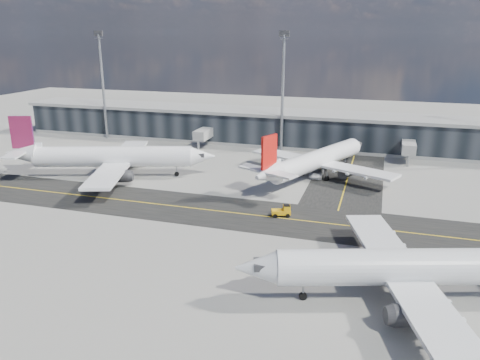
{
  "coord_description": "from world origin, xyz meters",
  "views": [
    {
      "loc": [
        23.71,
        -64.54,
        28.51
      ],
      "look_at": [
        1.93,
        6.4,
        5.0
      ],
      "focal_mm": 35.0,
      "sensor_mm": 36.0,
      "label": 1
    }
  ],
  "objects_px": {
    "airliner_redtail": "(316,160)",
    "airliner_near": "(419,267)",
    "airliner_af": "(111,157)",
    "service_van": "(316,173)",
    "baggage_tug": "(283,211)"
  },
  "relations": [
    {
      "from": "airliner_near",
      "to": "service_van",
      "type": "distance_m",
      "value": 46.56
    },
    {
      "from": "airliner_redtail",
      "to": "airliner_near",
      "type": "distance_m",
      "value": 45.92
    },
    {
      "from": "airliner_af",
      "to": "airliner_near",
      "type": "bearing_deg",
      "value": 44.05
    },
    {
      "from": "airliner_af",
      "to": "service_van",
      "type": "bearing_deg",
      "value": 88.88
    },
    {
      "from": "baggage_tug",
      "to": "airliner_af",
      "type": "bearing_deg",
      "value": -125.15
    },
    {
      "from": "airliner_af",
      "to": "airliner_redtail",
      "type": "distance_m",
      "value": 42.02
    },
    {
      "from": "airliner_af",
      "to": "service_van",
      "type": "relative_size",
      "value": 7.32
    },
    {
      "from": "airliner_near",
      "to": "baggage_tug",
      "type": "distance_m",
      "value": 27.88
    },
    {
      "from": "airliner_redtail",
      "to": "airliner_near",
      "type": "height_order",
      "value": "airliner_near"
    },
    {
      "from": "airliner_near",
      "to": "service_van",
      "type": "height_order",
      "value": "airliner_near"
    },
    {
      "from": "airliner_redtail",
      "to": "service_van",
      "type": "distance_m",
      "value": 3.03
    },
    {
      "from": "airliner_af",
      "to": "airliner_near",
      "type": "height_order",
      "value": "airliner_af"
    },
    {
      "from": "airliner_af",
      "to": "baggage_tug",
      "type": "bearing_deg",
      "value": 55.97
    },
    {
      "from": "airliner_near",
      "to": "baggage_tug",
      "type": "relative_size",
      "value": 11.85
    },
    {
      "from": "airliner_redtail",
      "to": "service_van",
      "type": "bearing_deg",
      "value": 110.95
    }
  ]
}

